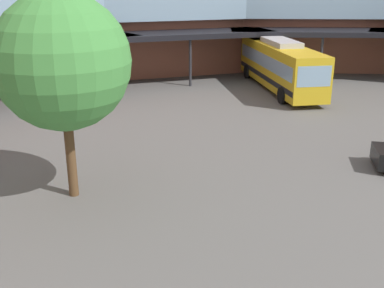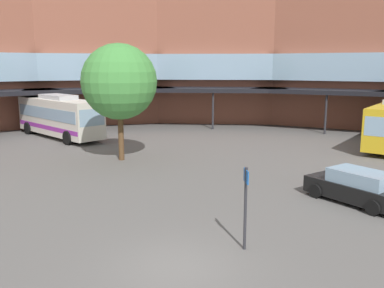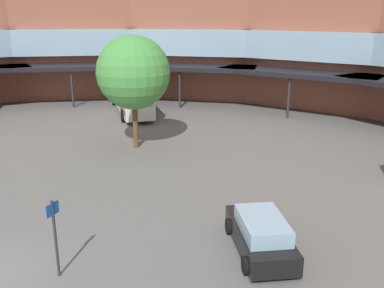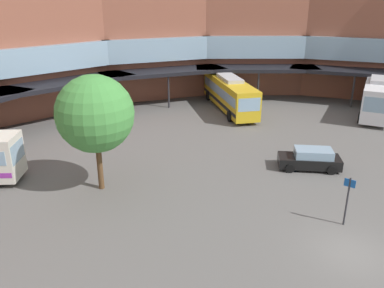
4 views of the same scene
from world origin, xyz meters
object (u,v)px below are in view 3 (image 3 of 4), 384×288
plaza_tree (133,73)px  stop_sign_post (55,231)px  parked_car (261,234)px  bus_0 (131,92)px

plaza_tree → stop_sign_post: size_ratio=2.63×
parked_car → plaza_tree: size_ratio=0.60×
bus_0 → plaza_tree: plaza_tree is taller
parked_car → plaza_tree: 15.52m
bus_0 → parked_car: bus_0 is taller
parked_car → stop_sign_post: 7.54m
parked_car → stop_sign_post: bearing=95.1°
parked_car → plaza_tree: plaza_tree is taller
plaza_tree → stop_sign_post: bearing=-59.7°
bus_0 → stop_sign_post: (15.06, -21.00, -0.12)m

